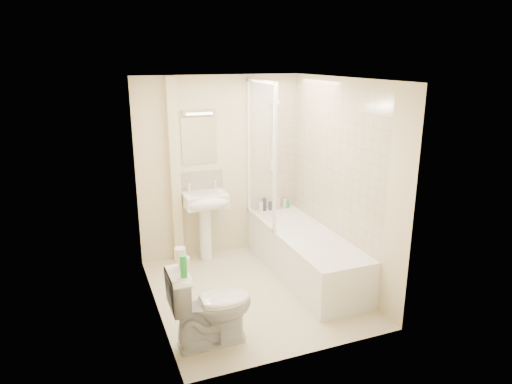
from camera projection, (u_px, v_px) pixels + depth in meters
name	position (u px, v px, depth m)	size (l,w,h in m)	color
floor	(254.00, 292.00, 5.28)	(2.50, 2.50, 0.00)	beige
wall_back	(220.00, 168.00, 6.06)	(2.20, 0.02, 2.40)	beige
wall_left	(151.00, 204.00, 4.56)	(0.02, 2.50, 2.40)	beige
wall_right	(342.00, 183.00, 5.32)	(0.02, 2.50, 2.40)	beige
ceiling	(254.00, 79.00, 4.60)	(2.20, 2.50, 0.02)	white
tile_back	(272.00, 147.00, 6.24)	(0.70, 0.01, 1.75)	beige
tile_right	(333.00, 161.00, 5.44)	(0.01, 2.10, 1.75)	beige
pipe_boxing	(175.00, 173.00, 5.79)	(0.12, 0.12, 2.40)	beige
splashback	(201.00, 182.00, 6.00)	(0.60, 0.01, 0.30)	beige
mirror	(199.00, 141.00, 5.84)	(0.46, 0.01, 0.60)	white
strip_light	(199.00, 112.00, 5.72)	(0.42, 0.07, 0.07)	silver
bathtub	(305.00, 252.00, 5.64)	(0.70, 2.10, 0.55)	white
shower_screen	(261.00, 153.00, 5.72)	(0.04, 0.92, 1.80)	white
shower_fixture	(274.00, 139.00, 6.17)	(0.10, 0.16, 0.99)	white
pedestal_sink	(206.00, 208.00, 5.88)	(0.55, 0.50, 1.06)	white
bottle_white_a	(261.00, 207.00, 6.34)	(0.06, 0.06, 0.13)	white
bottle_black_b	(264.00, 204.00, 6.35)	(0.05, 0.05, 0.18)	black
bottle_blue	(270.00, 206.00, 6.39)	(0.05, 0.05, 0.12)	#131653
bottle_cream	(278.00, 203.00, 6.42)	(0.06, 0.06, 0.16)	beige
bottle_white_b	(285.00, 204.00, 6.46)	(0.05, 0.05, 0.13)	silver
bottle_green	(287.00, 205.00, 6.48)	(0.07, 0.07, 0.09)	green
toilet	(211.00, 305.00, 4.24)	(0.77, 0.44, 0.78)	white
toilet_roll_lower	(184.00, 262.00, 4.13)	(0.11, 0.11, 0.09)	white
toilet_roll_upper	(180.00, 253.00, 4.08)	(0.10, 0.10, 0.10)	white
green_bottle	(184.00, 266.00, 3.92)	(0.06, 0.06, 0.20)	green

